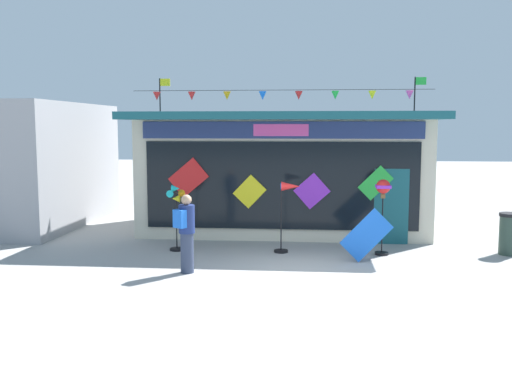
# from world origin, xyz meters

# --- Properties ---
(ground_plane) EXTENTS (80.00, 80.00, 0.00)m
(ground_plane) POSITION_xyz_m (0.00, 0.00, 0.00)
(ground_plane) COLOR #9E9B99
(kite_shop_building) EXTENTS (8.51, 5.13, 4.55)m
(kite_shop_building) POSITION_xyz_m (-0.63, 5.31, 1.77)
(kite_shop_building) COLOR beige
(kite_shop_building) RESTS_ON ground_plane
(wind_spinner_far_left) EXTENTS (0.43, 0.36, 1.66)m
(wind_spinner_far_left) POSITION_xyz_m (-3.17, 1.90, 1.11)
(wind_spinner_far_left) COLOR black
(wind_spinner_far_left) RESTS_ON ground_plane
(wind_spinner_left) EXTENTS (0.64, 0.34, 1.76)m
(wind_spinner_left) POSITION_xyz_m (-0.38, 1.96, 1.26)
(wind_spinner_left) COLOR black
(wind_spinner_left) RESTS_ON ground_plane
(wind_spinner_center_left) EXTENTS (0.35, 0.35, 1.84)m
(wind_spinner_center_left) POSITION_xyz_m (1.90, 1.92, 1.46)
(wind_spinner_center_left) COLOR black
(wind_spinner_center_left) RESTS_ON ground_plane
(person_near_camera) EXTENTS (0.43, 0.48, 1.68)m
(person_near_camera) POSITION_xyz_m (-2.45, -0.23, 0.89)
(person_near_camera) COLOR #333D56
(person_near_camera) RESTS_ON ground_plane
(trash_bin) EXTENTS (0.52, 0.52, 1.02)m
(trash_bin) POSITION_xyz_m (4.99, 2.22, 0.52)
(trash_bin) COLOR #2D4238
(trash_bin) RESTS_ON ground_plane
(display_kite_on_ground) EXTENTS (1.25, 0.20, 1.25)m
(display_kite_on_ground) POSITION_xyz_m (1.46, 1.15, 0.62)
(display_kite_on_ground) COLOR blue
(display_kite_on_ground) RESTS_ON ground_plane
(neighbour_building) EXTENTS (5.32, 6.38, 3.82)m
(neighbour_building) POSITION_xyz_m (-9.56, 5.44, 1.91)
(neighbour_building) COLOR #99999E
(neighbour_building) RESTS_ON ground_plane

